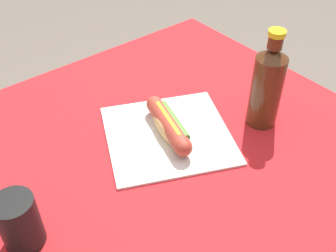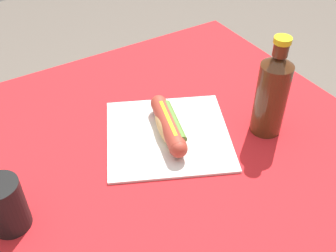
% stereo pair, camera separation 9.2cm
% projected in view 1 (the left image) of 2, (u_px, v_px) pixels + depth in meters
% --- Properties ---
extents(dining_table, '(1.00, 0.97, 0.77)m').
position_uv_depth(dining_table, '(177.00, 199.00, 0.98)').
color(dining_table, brown).
rests_on(dining_table, ground).
extents(paper_wrapper, '(0.37, 0.37, 0.01)m').
position_uv_depth(paper_wrapper, '(168.00, 135.00, 0.94)').
color(paper_wrapper, silver).
rests_on(paper_wrapper, dining_table).
extents(hot_dog, '(0.20, 0.09, 0.05)m').
position_uv_depth(hot_dog, '(168.00, 125.00, 0.92)').
color(hot_dog, '#DBB26B').
rests_on(hot_dog, paper_wrapper).
extents(soda_bottle, '(0.07, 0.07, 0.24)m').
position_uv_depth(soda_bottle, '(267.00, 85.00, 0.91)').
color(soda_bottle, '#4C2814').
rests_on(soda_bottle, dining_table).
extents(drinking_cup, '(0.07, 0.07, 0.11)m').
position_uv_depth(drinking_cup, '(19.00, 222.00, 0.69)').
color(drinking_cup, black).
rests_on(drinking_cup, dining_table).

